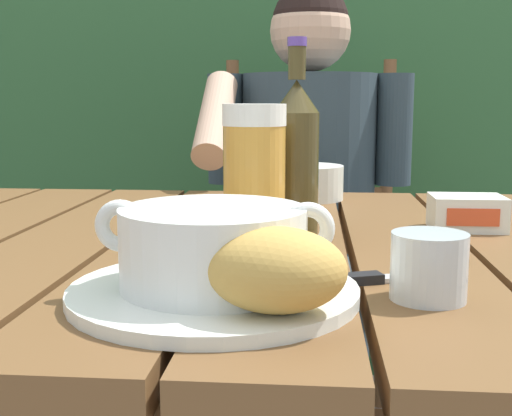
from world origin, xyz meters
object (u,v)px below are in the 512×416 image
object	(u,v)px
bread_roll	(274,270)
beer_glass	(254,174)
butter_tub	(467,213)
diner_bowl	(307,182)
soup_bowl	(213,245)
beer_bottle	(296,154)
table_knife	(378,278)
serving_plate	(214,292)
chair_near_diner	(308,260)
water_glass_small	(429,266)
person_eating	(307,193)

from	to	relation	value
bread_roll	beer_glass	xyz separation A→B (m)	(-0.04, 0.32, 0.04)
beer_glass	butter_tub	xyz separation A→B (m)	(0.30, 0.12, -0.07)
beer_glass	diner_bowl	size ratio (longest dim) A/B	1.33
soup_bowl	diner_bowl	xyz separation A→B (m)	(0.08, 0.63, -0.02)
beer_bottle	table_knife	xyz separation A→B (m)	(0.09, -0.24, -0.11)
serving_plate	bread_roll	size ratio (longest dim) A/B	2.25
soup_bowl	chair_near_diner	bearing A→B (deg)	86.06
bread_roll	table_knife	size ratio (longest dim) A/B	0.83
chair_near_diner	water_glass_small	distance (m)	1.20
serving_plate	table_knife	xyz separation A→B (m)	(0.16, 0.07, -0.00)
person_eating	soup_bowl	xyz separation A→B (m)	(-0.08, -0.97, 0.09)
person_eating	beer_glass	bearing A→B (deg)	-94.85
beer_glass	water_glass_small	size ratio (longest dim) A/B	2.52
chair_near_diner	serving_plate	distance (m)	1.20
serving_plate	beer_glass	size ratio (longest dim) A/B	1.52
chair_near_diner	person_eating	xyz separation A→B (m)	(-0.00, -0.21, 0.21)
beer_glass	diner_bowl	xyz separation A→B (m)	(0.06, 0.39, -0.06)
chair_near_diner	beer_bottle	xyz separation A→B (m)	(-0.01, -0.86, 0.36)
person_eating	beer_bottle	bearing A→B (deg)	-90.86
water_glass_small	bread_roll	bearing A→B (deg)	-148.67
person_eating	beer_glass	world-z (taller)	person_eating
diner_bowl	table_knife	bearing A→B (deg)	-82.05
person_eating	beer_glass	distance (m)	0.74
serving_plate	chair_near_diner	bearing A→B (deg)	86.06
beer_glass	butter_tub	distance (m)	0.32
soup_bowl	bread_roll	distance (m)	0.09
table_knife	diner_bowl	size ratio (longest dim) A/B	1.09
table_knife	diner_bowl	bearing A→B (deg)	97.95
serving_plate	water_glass_small	xyz separation A→B (m)	(0.20, 0.01, 0.03)
beer_bottle	beer_glass	bearing A→B (deg)	-127.67
soup_bowl	table_knife	size ratio (longest dim) A/B	1.53
person_eating	water_glass_small	size ratio (longest dim) A/B	16.80
butter_tub	beer_bottle	bearing A→B (deg)	-168.47
soup_bowl	diner_bowl	size ratio (longest dim) A/B	1.67
beer_glass	bread_roll	bearing A→B (deg)	-82.00
chair_near_diner	serving_plate	xyz separation A→B (m)	(-0.08, -1.17, 0.26)
butter_tub	beer_glass	bearing A→B (deg)	-158.48
water_glass_small	butter_tub	size ratio (longest dim) A/B	0.70
soup_bowl	butter_tub	bearing A→B (deg)	49.14
chair_near_diner	soup_bowl	world-z (taller)	chair_near_diner
diner_bowl	butter_tub	bearing A→B (deg)	-49.63
beer_glass	table_knife	size ratio (longest dim) A/B	1.22
serving_plate	diner_bowl	size ratio (longest dim) A/B	2.03
person_eating	butter_tub	size ratio (longest dim) A/B	11.75
person_eating	soup_bowl	bearing A→B (deg)	-94.61
soup_bowl	beer_bottle	distance (m)	0.32
beer_glass	diner_bowl	bearing A→B (deg)	80.59
water_glass_small	person_eating	bearing A→B (deg)	97.29
beer_bottle	butter_tub	world-z (taller)	beer_bottle
beer_bottle	diner_bowl	world-z (taller)	beer_bottle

